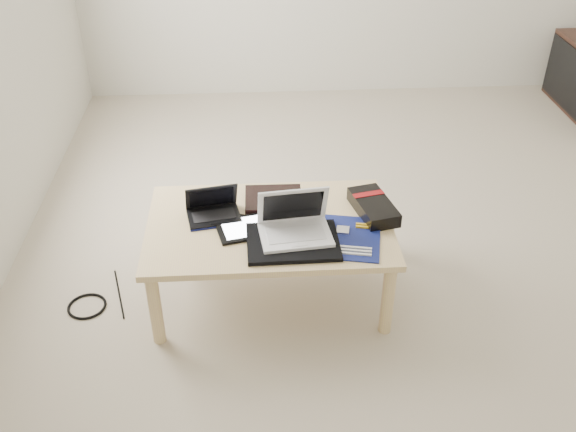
{
  "coord_description": "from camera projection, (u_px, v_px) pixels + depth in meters",
  "views": [
    {
      "loc": [
        -0.75,
        -2.8,
        2.04
      ],
      "look_at": [
        -0.61,
        -0.43,
        0.43
      ],
      "focal_mm": 40.0,
      "sensor_mm": 36.0,
      "label": 1
    }
  ],
  "objects": [
    {
      "name": "netbook",
      "position": [
        213.0,
        210.0,
        2.91
      ],
      "size": [
        0.26,
        0.21,
        0.16
      ],
      "color": "black",
      "rests_on": "coffee_table"
    },
    {
      "name": "floor_cable_trail",
      "position": [
        119.0,
        294.0,
        3.08
      ],
      "size": [
        0.11,
        0.36,
        0.01
      ],
      "primitive_type": "cylinder",
      "rotation": [
        1.57,
        0.0,
        0.27
      ],
      "color": "black",
      "rests_on": "ground"
    },
    {
      "name": "ground",
      "position": [
        394.0,
        235.0,
        3.49
      ],
      "size": [
        4.0,
        4.0,
        0.0
      ],
      "primitive_type": "plane",
      "color": "beige",
      "rests_on": "ground"
    },
    {
      "name": "floor_cable_coil",
      "position": [
        87.0,
        306.0,
        3.0
      ],
      "size": [
        0.21,
        0.21,
        0.01
      ],
      "primitive_type": "torus",
      "rotation": [
        0.0,
        0.0,
        -0.17
      ],
      "color": "black",
      "rests_on": "ground"
    },
    {
      "name": "book",
      "position": [
        274.0,
        199.0,
        3.02
      ],
      "size": [
        0.27,
        0.23,
        0.03
      ],
      "color": "black",
      "rests_on": "coffee_table"
    },
    {
      "name": "remote",
      "position": [
        305.0,
        213.0,
        2.93
      ],
      "size": [
        0.08,
        0.25,
        0.02
      ],
      "color": "silver",
      "rests_on": "coffee_table"
    },
    {
      "name": "motherboard",
      "position": [
        350.0,
        238.0,
        2.78
      ],
      "size": [
        0.32,
        0.37,
        0.02
      ],
      "color": "#0C1A4F",
      "rests_on": "coffee_table"
    },
    {
      "name": "neoprene_sleeve",
      "position": [
        293.0,
        242.0,
        2.74
      ],
      "size": [
        0.4,
        0.29,
        0.02
      ],
      "primitive_type": "cube",
      "rotation": [
        0.0,
        0.0,
        0.02
      ],
      "color": "black",
      "rests_on": "coffee_table"
    },
    {
      "name": "cable_coil",
      "position": [
        238.0,
        221.0,
        2.88
      ],
      "size": [
        0.12,
        0.12,
        0.01
      ],
      "primitive_type": "torus",
      "rotation": [
        0.0,
        0.0,
        0.15
      ],
      "color": "black",
      "rests_on": "coffee_table"
    },
    {
      "name": "gpu_box",
      "position": [
        373.0,
        207.0,
        2.93
      ],
      "size": [
        0.21,
        0.32,
        0.07
      ],
      "color": "black",
      "rests_on": "coffee_table"
    },
    {
      "name": "white_laptop",
      "position": [
        295.0,
        225.0,
        2.76
      ],
      "size": [
        0.32,
        0.25,
        0.21
      ],
      "color": "white",
      "rests_on": "neoprene_sleeve"
    },
    {
      "name": "tablet",
      "position": [
        246.0,
        228.0,
        2.84
      ],
      "size": [
        0.29,
        0.24,
        0.01
      ],
      "color": "black",
      "rests_on": "coffee_table"
    },
    {
      "name": "coffee_table",
      "position": [
        269.0,
        232.0,
        2.91
      ],
      "size": [
        1.1,
        0.7,
        0.4
      ],
      "color": "tan",
      "rests_on": "ground"
    }
  ]
}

